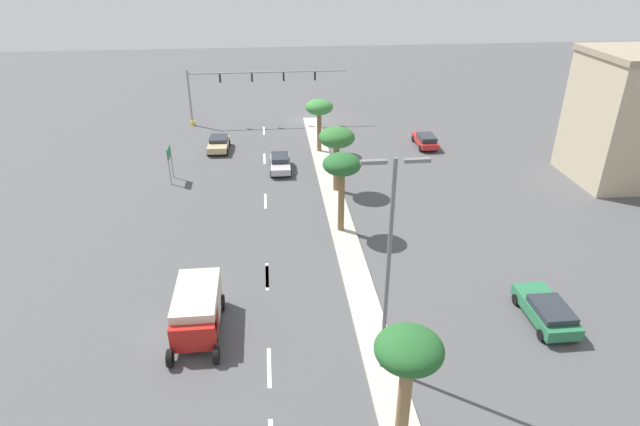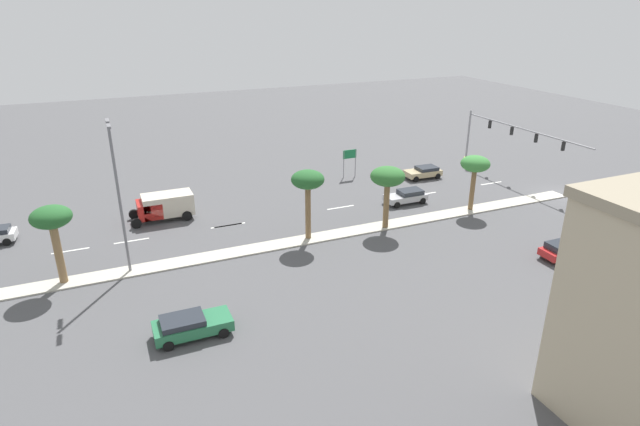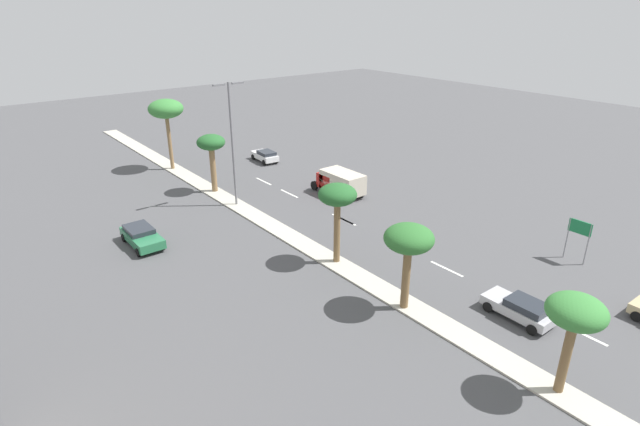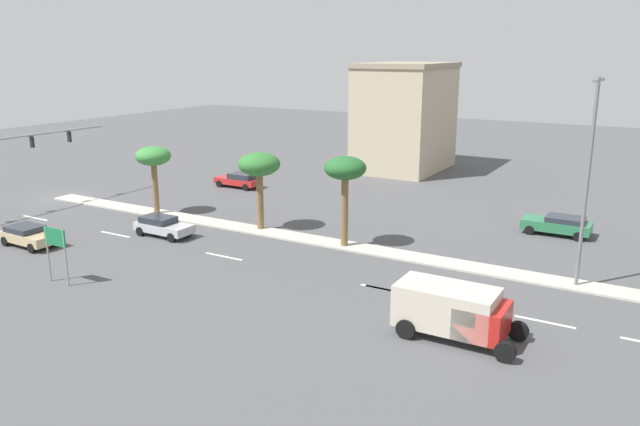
{
  "view_description": "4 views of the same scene",
  "coord_description": "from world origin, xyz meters",
  "px_view_note": "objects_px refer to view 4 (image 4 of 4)",
  "views": [
    {
      "loc": [
        5.14,
        61.91,
        18.99
      ],
      "look_at": [
        1.81,
        28.94,
        2.08
      ],
      "focal_mm": 29.92,
      "sensor_mm": 36.0,
      "label": 1
    },
    {
      "loc": [
        -36.88,
        42.85,
        18.5
      ],
      "look_at": [
        -1.87,
        27.72,
        3.08
      ],
      "focal_mm": 29.45,
      "sensor_mm": 36.0,
      "label": 2
    },
    {
      "loc": [
        -20.68,
        3.64,
        17.41
      ],
      "look_at": [
        -0.47,
        29.01,
        3.69
      ],
      "focal_mm": 28.06,
      "sensor_mm": 36.0,
      "label": 3
    },
    {
      "loc": [
        34.58,
        45.94,
        12.54
      ],
      "look_at": [
        0.52,
        26.27,
        2.17
      ],
      "focal_mm": 34.98,
      "sensor_mm": 36.0,
      "label": 4
    }
  ],
  "objects_px": {
    "commercial_building": "(405,117)",
    "sedan_red_trailing": "(239,180)",
    "sedan_green_center": "(558,224)",
    "sedan_tan_right": "(29,235)",
    "palm_tree_leading": "(345,172)",
    "street_lamp_far": "(589,169)",
    "box_truck": "(456,311)",
    "sedan_silver_left": "(163,226)",
    "palm_tree_far": "(153,158)",
    "directional_road_sign": "(55,243)",
    "palm_tree_near": "(259,167)"
  },
  "relations": [
    {
      "from": "commercial_building",
      "to": "sedan_red_trailing",
      "type": "bearing_deg",
      "value": -31.06
    },
    {
      "from": "commercial_building",
      "to": "sedan_green_center",
      "type": "distance_m",
      "value": 26.06
    },
    {
      "from": "sedan_tan_right",
      "to": "palm_tree_leading",
      "type": "bearing_deg",
      "value": 119.03
    },
    {
      "from": "sedan_tan_right",
      "to": "sedan_green_center",
      "type": "height_order",
      "value": "sedan_green_center"
    },
    {
      "from": "commercial_building",
      "to": "street_lamp_far",
      "type": "relative_size",
      "value": 1.02
    },
    {
      "from": "commercial_building",
      "to": "box_truck",
      "type": "relative_size",
      "value": 2.02
    },
    {
      "from": "street_lamp_far",
      "to": "sedan_silver_left",
      "type": "distance_m",
      "value": 27.26
    },
    {
      "from": "sedan_silver_left",
      "to": "palm_tree_far",
      "type": "bearing_deg",
      "value": -131.92
    },
    {
      "from": "directional_road_sign",
      "to": "palm_tree_near",
      "type": "bearing_deg",
      "value": 166.11
    },
    {
      "from": "sedan_green_center",
      "to": "palm_tree_leading",
      "type": "bearing_deg",
      "value": -49.28
    },
    {
      "from": "street_lamp_far",
      "to": "sedan_tan_right",
      "type": "xyz_separation_m",
      "value": [
        10.17,
        -32.32,
        -5.81
      ]
    },
    {
      "from": "palm_tree_leading",
      "to": "palm_tree_near",
      "type": "bearing_deg",
      "value": -94.53
    },
    {
      "from": "palm_tree_leading",
      "to": "sedan_green_center",
      "type": "relative_size",
      "value": 1.29
    },
    {
      "from": "palm_tree_leading",
      "to": "sedan_tan_right",
      "type": "distance_m",
      "value": 21.16
    },
    {
      "from": "directional_road_sign",
      "to": "street_lamp_far",
      "type": "distance_m",
      "value": 28.67
    },
    {
      "from": "commercial_building",
      "to": "box_truck",
      "type": "height_order",
      "value": "commercial_building"
    },
    {
      "from": "commercial_building",
      "to": "sedan_green_center",
      "type": "bearing_deg",
      "value": 47.25
    },
    {
      "from": "sedan_tan_right",
      "to": "directional_road_sign",
      "type": "bearing_deg",
      "value": 64.51
    },
    {
      "from": "sedan_red_trailing",
      "to": "sedan_silver_left",
      "type": "distance_m",
      "value": 15.91
    },
    {
      "from": "sedan_tan_right",
      "to": "sedan_red_trailing",
      "type": "xyz_separation_m",
      "value": [
        -21.18,
        1.11,
        0.02
      ]
    },
    {
      "from": "sedan_tan_right",
      "to": "box_truck",
      "type": "distance_m",
      "value": 28.58
    },
    {
      "from": "street_lamp_far",
      "to": "sedan_red_trailing",
      "type": "xyz_separation_m",
      "value": [
        -11.01,
        -31.22,
        -5.79
      ]
    },
    {
      "from": "directional_road_sign",
      "to": "sedan_green_center",
      "type": "bearing_deg",
      "value": 136.82
    },
    {
      "from": "palm_tree_near",
      "to": "sedan_tan_right",
      "type": "xyz_separation_m",
      "value": [
        10.61,
        -11.04,
        -3.89
      ]
    },
    {
      "from": "commercial_building",
      "to": "box_truck",
      "type": "distance_m",
      "value": 40.85
    },
    {
      "from": "sedan_red_trailing",
      "to": "box_truck",
      "type": "xyz_separation_m",
      "value": [
        20.36,
        27.46,
        0.58
      ]
    },
    {
      "from": "directional_road_sign",
      "to": "sedan_red_trailing",
      "type": "distance_m",
      "value": 25.64
    },
    {
      "from": "palm_tree_near",
      "to": "sedan_red_trailing",
      "type": "relative_size",
      "value": 1.24
    },
    {
      "from": "commercial_building",
      "to": "street_lamp_far",
      "type": "height_order",
      "value": "street_lamp_far"
    },
    {
      "from": "palm_tree_leading",
      "to": "commercial_building",
      "type": "bearing_deg",
      "value": -165.14
    },
    {
      "from": "directional_road_sign",
      "to": "palm_tree_near",
      "type": "relative_size",
      "value": 0.58
    },
    {
      "from": "street_lamp_far",
      "to": "palm_tree_far",
      "type": "bearing_deg",
      "value": -89.92
    },
    {
      "from": "directional_road_sign",
      "to": "street_lamp_far",
      "type": "xyz_separation_m",
      "value": [
        -13.76,
        24.79,
        4.2
      ]
    },
    {
      "from": "palm_tree_far",
      "to": "box_truck",
      "type": "distance_m",
      "value": 28.83
    },
    {
      "from": "box_truck",
      "to": "sedan_green_center",
      "type": "bearing_deg",
      "value": 176.72
    },
    {
      "from": "commercial_building",
      "to": "palm_tree_leading",
      "type": "bearing_deg",
      "value": 14.86
    },
    {
      "from": "sedan_green_center",
      "to": "box_truck",
      "type": "height_order",
      "value": "box_truck"
    },
    {
      "from": "street_lamp_far",
      "to": "sedan_green_center",
      "type": "height_order",
      "value": "street_lamp_far"
    },
    {
      "from": "directional_road_sign",
      "to": "street_lamp_far",
      "type": "height_order",
      "value": "street_lamp_far"
    },
    {
      "from": "sedan_green_center",
      "to": "sedan_red_trailing",
      "type": "relative_size",
      "value": 1.03
    },
    {
      "from": "palm_tree_near",
      "to": "palm_tree_leading",
      "type": "xyz_separation_m",
      "value": [
        0.56,
        7.07,
        0.42
      ]
    },
    {
      "from": "commercial_building",
      "to": "palm_tree_near",
      "type": "bearing_deg",
      "value": 0.38
    },
    {
      "from": "palm_tree_near",
      "to": "palm_tree_leading",
      "type": "relative_size",
      "value": 0.93
    },
    {
      "from": "commercial_building",
      "to": "sedan_tan_right",
      "type": "xyz_separation_m",
      "value": [
        37.38,
        -10.86,
        -4.9
      ]
    },
    {
      "from": "street_lamp_far",
      "to": "sedan_green_center",
      "type": "distance_m",
      "value": 11.7
    },
    {
      "from": "sedan_tan_right",
      "to": "sedan_red_trailing",
      "type": "distance_m",
      "value": 21.21
    },
    {
      "from": "sedan_green_center",
      "to": "box_truck",
      "type": "relative_size",
      "value": 0.81
    },
    {
      "from": "directional_road_sign",
      "to": "palm_tree_far",
      "type": "bearing_deg",
      "value": -156.13
    },
    {
      "from": "sedan_green_center",
      "to": "sedan_red_trailing",
      "type": "height_order",
      "value": "sedan_red_trailing"
    },
    {
      "from": "commercial_building",
      "to": "sedan_green_center",
      "type": "relative_size",
      "value": 2.49
    }
  ]
}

